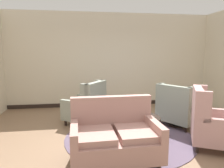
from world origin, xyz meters
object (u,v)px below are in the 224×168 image
Objects in this scene: porcelain_vase at (142,109)px; settee at (115,137)px; armchair_near_sideboard at (179,108)px; side_table at (177,108)px; coffee_table at (141,121)px; armchair_beside_settee at (211,123)px; armchair_near_window at (87,106)px.

settee is (-0.69, -0.82, -0.21)m from porcelain_vase.
side_table is (-0.06, -0.03, 0.02)m from armchair_near_sideboard.
settee reaches higher than coffee_table.
settee is 1.12× the size of armchair_near_sideboard.
armchair_near_sideboard is at bearing 37.12° from settee.
coffee_table is at bearing 86.13° from armchair_near_sideboard.
coffee_table is 0.65× the size of armchair_near_sideboard.
armchair_beside_settee is (1.12, -0.57, -0.16)m from porcelain_vase.
settee reaches higher than side_table.
armchair_beside_settee is 1.17m from armchair_near_sideboard.
coffee_table is 1.04m from settee.
settee is 1.22× the size of armchair_near_window.
porcelain_vase is 1.27m from armchair_near_sideboard.
settee is 1.89× the size of side_table.
coffee_table is at bearing 91.12° from armchair_beside_settee.
coffee_table is 2.12× the size of porcelain_vase.
armchair_near_window reaches higher than armchair_near_sideboard.
armchair_beside_settee reaches higher than settee.
armchair_near_sideboard is at bearing 28.70° from coffee_table.
settee is 1.25× the size of armchair_beside_settee.
armchair_beside_settee reaches higher than armchair_near_window.
porcelain_vase is at bearing 86.33° from armchair_near_sideboard.
coffee_table is 0.58× the size of settee.
porcelain_vase is at bearing 89.84° from armchair_beside_settee.
porcelain_vase is (0.04, 0.01, 0.26)m from coffee_table.
armchair_near_window reaches higher than coffee_table.
armchair_near_window is 2.16m from side_table.
armchair_near_window reaches higher than side_table.
armchair_near_sideboard is at bearing 28.91° from porcelain_vase.
armchair_near_window is at bearing 46.03° from armchair_near_sideboard.
armchair_near_window is (-1.07, 1.04, -0.18)m from porcelain_vase.
side_table is (1.73, 1.40, 0.03)m from settee.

